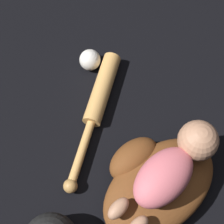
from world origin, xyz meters
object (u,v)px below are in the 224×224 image
(baby_figure, at_px, (174,165))
(baseball_bat, at_px, (98,103))
(baseball_glove, at_px, (155,182))
(baseball, at_px, (90,60))

(baby_figure, relative_size, baseball_bat, 0.85)
(baseball_glove, distance_m, baby_figure, 0.11)
(baseball, bearing_deg, baseball_glove, -108.18)
(baseball_glove, distance_m, baseball, 0.46)
(baseball_glove, bearing_deg, baseball, 71.82)
(baby_figure, relative_size, baseball, 5.09)
(baseball_glove, bearing_deg, baby_figure, -20.22)
(baseball_glove, relative_size, baseball_bat, 0.88)
(baby_figure, distance_m, baseball, 0.48)
(baseball_glove, distance_m, baseball_bat, 0.31)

